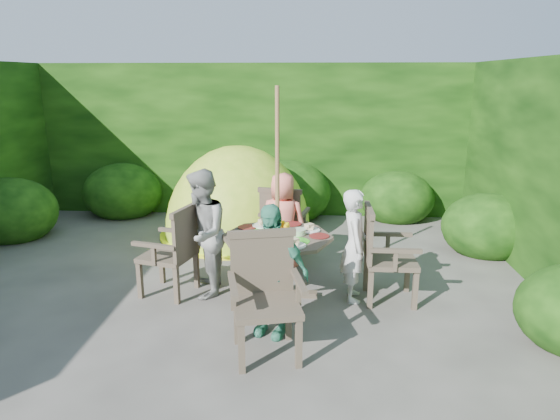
# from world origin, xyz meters

# --- Properties ---
(ground) EXTENTS (60.00, 60.00, 0.00)m
(ground) POSITION_xyz_m (0.00, 0.00, 0.00)
(ground) COLOR #484641
(ground) RESTS_ON ground
(hedge_enclosure) EXTENTS (9.00, 9.00, 2.50)m
(hedge_enclosure) POSITION_xyz_m (0.00, 1.33, 1.25)
(hedge_enclosure) COLOR black
(hedge_enclosure) RESTS_ON ground
(patio_table) EXTENTS (1.18, 1.18, 0.82)m
(patio_table) POSITION_xyz_m (0.67, 0.23, 0.57)
(patio_table) COLOR #3D3328
(patio_table) RESTS_ON ground
(parasol_pole) EXTENTS (0.04, 0.04, 2.20)m
(parasol_pole) POSITION_xyz_m (0.66, 0.23, 1.10)
(parasol_pole) COLOR brown
(parasol_pole) RESTS_ON ground
(garden_chair_right) EXTENTS (0.52, 0.58, 0.96)m
(garden_chair_right) POSITION_xyz_m (1.76, 0.22, 0.51)
(garden_chair_right) COLOR #3D3328
(garden_chair_right) RESTS_ON ground
(garden_chair_left) EXTENTS (0.63, 0.67, 0.94)m
(garden_chair_left) POSITION_xyz_m (-0.44, 0.21, 0.50)
(garden_chair_left) COLOR #3D3328
(garden_chair_left) RESTS_ON ground
(garden_chair_back) EXTENTS (0.65, 0.60, 0.93)m
(garden_chair_back) POSITION_xyz_m (0.65, 1.33, 0.50)
(garden_chair_back) COLOR #3D3328
(garden_chair_back) RESTS_ON ground
(garden_chair_front) EXTENTS (0.70, 0.65, 0.99)m
(garden_chair_front) POSITION_xyz_m (0.64, -0.87, 0.53)
(garden_chair_front) COLOR #3D3328
(garden_chair_front) RESTS_ON ground
(child_right) EXTENTS (0.30, 0.44, 1.18)m
(child_right) POSITION_xyz_m (1.46, 0.22, 0.59)
(child_right) COLOR silver
(child_right) RESTS_ON ground
(child_left) EXTENTS (0.60, 0.73, 1.36)m
(child_left) POSITION_xyz_m (-0.14, 0.23, 0.68)
(child_left) COLOR #969792
(child_left) RESTS_ON ground
(child_back) EXTENTS (0.64, 0.48, 1.19)m
(child_back) POSITION_xyz_m (0.67, 1.03, 0.60)
(child_back) COLOR #FA7B67
(child_back) RESTS_ON ground
(child_front) EXTENTS (0.78, 0.52, 1.23)m
(child_front) POSITION_xyz_m (0.66, -0.57, 0.61)
(child_front) COLOR #439D7D
(child_front) RESTS_ON ground
(dome_tent) EXTENTS (2.38, 2.38, 2.65)m
(dome_tent) POSITION_xyz_m (-0.09, 2.38, 0.00)
(dome_tent) COLOR #93C325
(dome_tent) RESTS_ON ground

